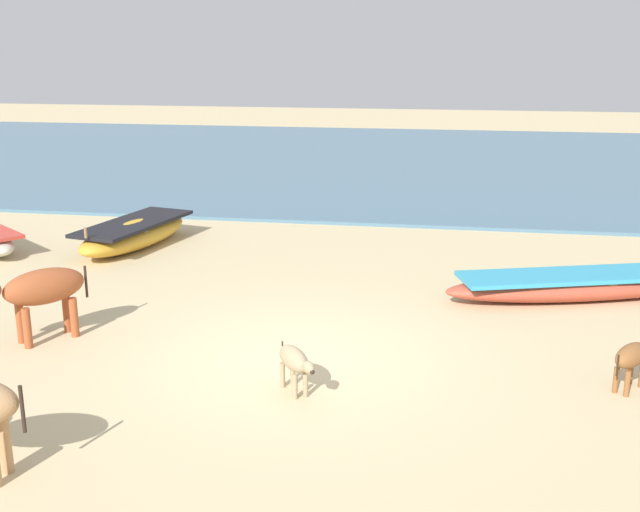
% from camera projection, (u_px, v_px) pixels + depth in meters
% --- Properties ---
extents(ground, '(80.00, 80.00, 0.00)m').
position_uv_depth(ground, '(296.00, 359.00, 10.39)').
color(ground, '#CCB789').
extents(sea_water, '(60.00, 20.00, 0.08)m').
position_uv_depth(sea_water, '(395.00, 161.00, 27.34)').
color(sea_water, slate).
rests_on(sea_water, ground).
extents(fishing_boat_2, '(4.70, 2.28, 0.64)m').
position_uv_depth(fishing_boat_2, '(582.00, 285.00, 12.76)').
color(fishing_boat_2, '#B74733').
rests_on(fishing_boat_2, ground).
extents(fishing_boat_3, '(1.80, 3.40, 0.75)m').
position_uv_depth(fishing_boat_3, '(134.00, 233.00, 15.96)').
color(fishing_boat_3, gold).
rests_on(fishing_boat_3, ground).
extents(cow_adult_rust, '(1.26, 1.40, 1.05)m').
position_uv_depth(cow_adult_rust, '(40.00, 290.00, 10.85)').
color(cow_adult_rust, '#9E4C28').
rests_on(cow_adult_rust, ground).
extents(calf_near_dun, '(0.65, 0.79, 0.57)m').
position_uv_depth(calf_near_dun, '(295.00, 361.00, 9.29)').
color(calf_near_dun, tan).
rests_on(calf_near_dun, ground).
extents(calf_far_brown, '(0.69, 0.82, 0.59)m').
position_uv_depth(calf_far_brown, '(632.00, 356.00, 9.39)').
color(calf_far_brown, brown).
rests_on(calf_far_brown, ground).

